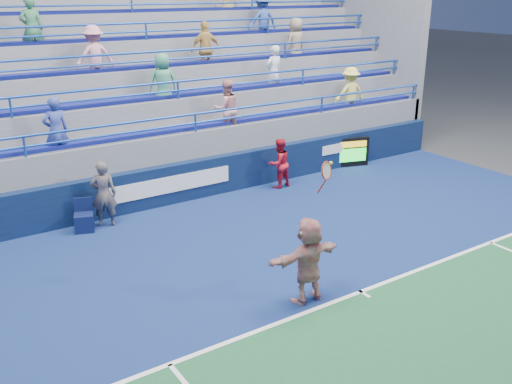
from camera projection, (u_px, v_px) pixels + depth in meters
ground at (361, 293)px, 11.12m from camera, size 120.00×120.00×0.00m
sponsor_wall at (201, 178)px, 16.02m from camera, size 18.00×0.32×1.10m
bleacher_stand at (145, 119)px, 18.63m from camera, size 18.00×5.60×6.13m
serve_speed_board at (348, 153)px, 18.73m from camera, size 1.39×0.56×0.97m
judge_chair at (84, 221)px, 13.85m from camera, size 0.58×0.59×0.80m
tennis_player at (308, 260)px, 10.57m from camera, size 1.56×0.50×2.71m
line_judge at (104, 194)px, 13.95m from camera, size 0.71×0.59×1.68m
ball_girl at (279, 163)px, 16.70m from camera, size 0.77×0.63×1.49m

